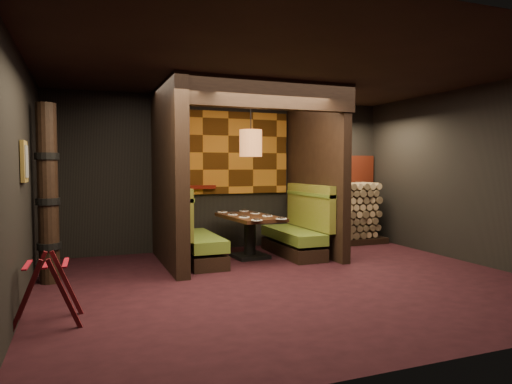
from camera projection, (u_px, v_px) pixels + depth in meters
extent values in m
cube|color=black|center=(290.00, 282.00, 6.21)|extent=(6.50, 5.50, 0.02)
cube|color=black|center=(291.00, 69.00, 6.04)|extent=(6.50, 5.50, 0.02)
cube|color=black|center=(229.00, 174.00, 8.70)|extent=(6.50, 0.02, 2.85)
cube|color=black|center=(443.00, 185.00, 3.55)|extent=(6.50, 0.02, 2.85)
cube|color=black|center=(19.00, 179.00, 4.95)|extent=(0.02, 5.50, 2.85)
cube|color=black|center=(475.00, 175.00, 7.29)|extent=(0.02, 5.50, 2.85)
cube|color=black|center=(168.00, 175.00, 7.18)|extent=(0.20, 2.20, 2.85)
cube|color=black|center=(316.00, 174.00, 8.17)|extent=(0.15, 2.10, 2.85)
cube|color=black|center=(269.00, 94.00, 6.70)|extent=(2.85, 0.18, 0.44)
cube|color=#A9641B|center=(228.00, 153.00, 8.62)|extent=(2.40, 0.06, 1.55)
cube|color=#A9641B|center=(173.00, 149.00, 7.36)|extent=(0.04, 1.85, 1.45)
cube|color=#531009|center=(199.00, 187.00, 8.39)|extent=(0.60, 0.12, 0.07)
cube|color=black|center=(199.00, 256.00, 7.43)|extent=(0.55, 1.60, 0.22)
cube|color=#5A7426|center=(199.00, 240.00, 7.42)|extent=(0.55, 1.60, 0.18)
cube|color=#63701A|center=(179.00, 217.00, 7.27)|extent=(0.12, 1.60, 0.78)
cube|color=#5A7426|center=(178.00, 195.00, 7.25)|extent=(0.15, 1.60, 0.06)
cube|color=black|center=(292.00, 249.00, 8.03)|extent=(0.55, 1.60, 0.22)
cube|color=#5A7426|center=(293.00, 235.00, 8.02)|extent=(0.55, 1.60, 0.18)
cube|color=#63701A|center=(310.00, 212.00, 8.12)|extent=(0.12, 1.60, 0.78)
cube|color=#5A7426|center=(310.00, 192.00, 8.10)|extent=(0.15, 1.60, 0.06)
cube|color=black|center=(250.00, 256.00, 7.80)|extent=(0.60, 0.60, 0.06)
cylinder|color=black|center=(250.00, 238.00, 7.78)|extent=(0.20, 0.20, 0.67)
cube|color=#3A1F12|center=(250.00, 217.00, 7.76)|extent=(0.87, 1.44, 0.06)
cylinder|color=white|center=(257.00, 220.00, 7.03)|extent=(0.18, 0.18, 0.01)
cube|color=black|center=(257.00, 219.00, 7.03)|extent=(0.08, 0.12, 0.02)
cylinder|color=white|center=(281.00, 219.00, 7.22)|extent=(0.18, 0.18, 0.01)
cube|color=black|center=(281.00, 218.00, 7.22)|extent=(0.08, 0.12, 0.02)
cylinder|color=white|center=(244.00, 217.00, 7.45)|extent=(0.18, 0.18, 0.01)
cube|color=black|center=(244.00, 216.00, 7.45)|extent=(0.08, 0.12, 0.02)
cylinder|color=white|center=(267.00, 216.00, 7.64)|extent=(0.18, 0.18, 0.01)
cube|color=black|center=(267.00, 215.00, 7.64)|extent=(0.08, 0.12, 0.02)
cylinder|color=white|center=(233.00, 214.00, 7.88)|extent=(0.18, 0.18, 0.01)
cube|color=black|center=(233.00, 213.00, 7.88)|extent=(0.08, 0.12, 0.02)
cylinder|color=white|center=(255.00, 213.00, 8.07)|extent=(0.18, 0.18, 0.01)
cube|color=black|center=(255.00, 212.00, 8.07)|extent=(0.08, 0.12, 0.02)
cylinder|color=white|center=(222.00, 212.00, 8.30)|extent=(0.18, 0.18, 0.01)
cube|color=black|center=(222.00, 211.00, 8.30)|extent=(0.08, 0.12, 0.02)
cylinder|color=white|center=(244.00, 211.00, 8.49)|extent=(0.18, 0.18, 0.01)
cube|color=black|center=(244.00, 210.00, 8.49)|extent=(0.08, 0.12, 0.02)
cylinder|color=#9E5D31|center=(251.00, 143.00, 7.64)|extent=(0.38, 0.38, 0.45)
sphere|color=#FFC672|center=(251.00, 143.00, 7.64)|extent=(0.18, 0.18, 0.18)
cylinder|color=black|center=(251.00, 109.00, 7.61)|extent=(0.02, 0.02, 0.67)
cube|color=olive|center=(24.00, 162.00, 5.05)|extent=(0.04, 0.36, 0.46)
cube|color=#3F3F3F|center=(27.00, 162.00, 5.06)|extent=(0.01, 0.27, 0.36)
cube|color=#430B0F|center=(25.00, 299.00, 4.26)|extent=(0.33, 0.05, 0.74)
cube|color=#430B0F|center=(65.00, 296.00, 4.38)|extent=(0.33, 0.05, 0.74)
cube|color=#430B0F|center=(31.00, 287.00, 4.67)|extent=(0.33, 0.05, 0.74)
cube|color=#430B0F|center=(67.00, 285.00, 4.79)|extent=(0.33, 0.05, 0.74)
cube|color=maroon|center=(27.00, 265.00, 4.45)|extent=(0.06, 0.46, 0.01)
cube|color=maroon|center=(47.00, 264.00, 4.51)|extent=(0.06, 0.46, 0.01)
cube|color=maroon|center=(66.00, 263.00, 4.57)|extent=(0.06, 0.46, 0.01)
cylinder|color=black|center=(48.00, 194.00, 6.07)|extent=(0.26, 0.26, 2.40)
cylinder|color=black|center=(49.00, 246.00, 6.11)|extent=(0.31, 0.31, 0.09)
cylinder|color=black|center=(48.00, 201.00, 6.07)|extent=(0.31, 0.31, 0.09)
cylinder|color=black|center=(47.00, 156.00, 6.04)|extent=(0.31, 0.31, 0.09)
cube|color=black|center=(343.00, 241.00, 9.21)|extent=(1.73, 0.70, 0.12)
cube|color=#776549|center=(343.00, 211.00, 9.18)|extent=(1.73, 0.70, 1.10)
cube|color=maroon|center=(335.00, 169.00, 9.44)|extent=(1.83, 0.10, 0.56)
cube|color=black|center=(313.00, 174.00, 8.45)|extent=(0.08, 0.08, 2.85)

